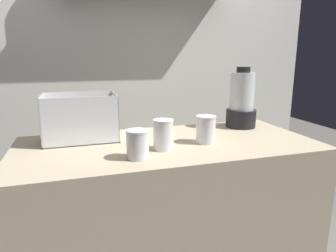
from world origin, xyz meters
TOP-DOWN VIEW (x-y plane):
  - counter at (0.00, 0.00)m, footprint 1.40×0.64m
  - back_wall_unit at (-0.00, 0.77)m, footprint 2.60×0.24m
  - carrot_display_bin at (-0.40, 0.17)m, footprint 0.34×0.23m
  - blender_pitcher at (0.49, 0.19)m, footprint 0.17×0.17m
  - juice_cup_pomegranate_far_left at (-0.18, -0.18)m, footprint 0.09×0.09m
  - juice_cup_carrot_left at (-0.05, -0.10)m, footprint 0.09×0.09m
  - juice_cup_mango_middle at (0.17, -0.05)m, footprint 0.09×0.09m

SIDE VIEW (x-z plane):
  - counter at x=0.00m, z-range 0.00..0.90m
  - juice_cup_pomegranate_far_left at x=-0.18m, z-range 0.90..1.01m
  - juice_cup_mango_middle at x=0.17m, z-range 0.89..1.02m
  - juice_cup_carrot_left at x=-0.05m, z-range 0.89..1.02m
  - carrot_display_bin at x=-0.40m, z-range 0.86..1.08m
  - blender_pitcher at x=0.49m, z-range 0.87..1.21m
  - back_wall_unit at x=0.00m, z-range 0.02..2.52m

